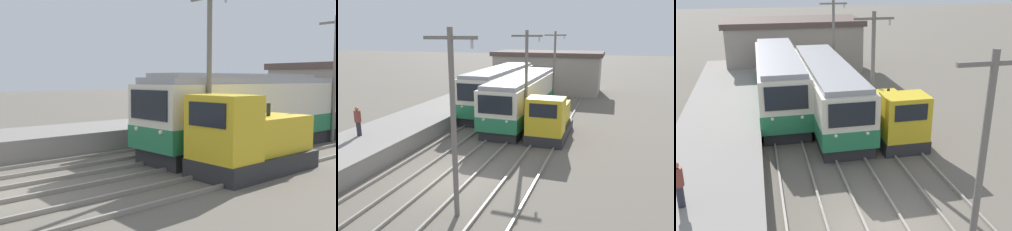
{
  "view_description": "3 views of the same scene",
  "coord_description": "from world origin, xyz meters",
  "views": [
    {
      "loc": [
        12.24,
        -3.86,
        3.54
      ],
      "look_at": [
        -1.45,
        7.97,
        1.86
      ],
      "focal_mm": 42.0,
      "sensor_mm": 36.0,
      "label": 1
    },
    {
      "loc": [
        7.06,
        -12.98,
        6.81
      ],
      "look_at": [
        0.56,
        6.63,
        1.64
      ],
      "focal_mm": 35.0,
      "sensor_mm": 36.0,
      "label": 2
    },
    {
      "loc": [
        -3.88,
        -11.12,
        8.72
      ],
      "look_at": [
        0.44,
        8.31,
        1.5
      ],
      "focal_mm": 42.0,
      "sensor_mm": 36.0,
      "label": 3
    }
  ],
  "objects": [
    {
      "name": "ground_plane",
      "position": [
        0.0,
        0.0,
        0.0
      ],
      "size": [
        200.0,
        200.0,
        0.0
      ],
      "primitive_type": "plane",
      "color": "#665E54"
    },
    {
      "name": "commuter_train_center",
      "position": [
        0.2,
        12.14,
        1.68
      ],
      "size": [
        2.84,
        13.33,
        3.61
      ],
      "color": "#28282B",
      "rests_on": "ground"
    },
    {
      "name": "catenary_mast_mid",
      "position": [
        1.71,
        7.36,
        3.84
      ],
      "size": [
        2.0,
        0.2,
        7.03
      ],
      "color": "slate",
      "rests_on": "ground"
    },
    {
      "name": "shunting_locomotive",
      "position": [
        3.2,
        8.02,
        1.21
      ],
      "size": [
        2.4,
        5.32,
        3.0
      ],
      "color": "#28282B",
      "rests_on": "ground"
    },
    {
      "name": "catenary_mast_near",
      "position": [
        1.71,
        -2.81,
        3.84
      ],
      "size": [
        2.0,
        0.2,
        7.03
      ],
      "color": "slate",
      "rests_on": "ground"
    },
    {
      "name": "commuter_train_left",
      "position": [
        -2.6,
        14.66,
        1.78
      ],
      "size": [
        2.84,
        12.96,
        3.85
      ],
      "color": "#28282B",
      "rests_on": "ground"
    },
    {
      "name": "catenary_mast_far",
      "position": [
        1.71,
        17.52,
        3.84
      ],
      "size": [
        2.0,
        0.2,
        7.03
      ],
      "color": "slate",
      "rests_on": "ground"
    },
    {
      "name": "platform_left",
      "position": [
        -6.25,
        0.0,
        0.5
      ],
      "size": [
        4.5,
        54.0,
        1.0
      ],
      "primitive_type": "cube",
      "color": "gray",
      "rests_on": "ground"
    },
    {
      "name": "track_right",
      "position": [
        3.2,
        0.0,
        0.07
      ],
      "size": [
        1.54,
        60.0,
        0.14
      ],
      "color": "gray",
      "rests_on": "ground"
    },
    {
      "name": "track_center",
      "position": [
        0.2,
        0.0,
        0.07
      ],
      "size": [
        1.54,
        60.0,
        0.14
      ],
      "color": "gray",
      "rests_on": "ground"
    },
    {
      "name": "station_building",
      "position": [
        -0.52,
        26.0,
        2.41
      ],
      "size": [
        12.6,
        6.3,
        4.78
      ],
      "color": "gray",
      "rests_on": "ground"
    },
    {
      "name": "track_left",
      "position": [
        -2.6,
        0.0,
        0.07
      ],
      "size": [
        1.54,
        60.0,
        0.14
      ],
      "color": "gray",
      "rests_on": "ground"
    },
    {
      "name": "person_on_platform",
      "position": [
        -6.87,
        1.72,
        1.94
      ],
      "size": [
        0.38,
        0.38,
        1.72
      ],
      "color": "#282833",
      "rests_on": "platform_left"
    }
  ]
}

